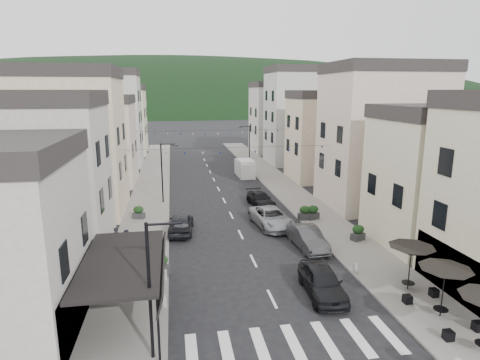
{
  "coord_description": "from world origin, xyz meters",
  "views": [
    {
      "loc": [
        -4.98,
        -13.07,
        10.95
      ],
      "look_at": [
        0.59,
        19.78,
        3.5
      ],
      "focal_mm": 30.0,
      "sensor_mm": 36.0,
      "label": 1
    }
  ],
  "objects_px": {
    "pedestrian_a": "(117,240)",
    "parked_car_d": "(261,199)",
    "parked_car_e": "(181,223)",
    "delivery_van": "(245,168)",
    "parked_car_a": "(322,281)",
    "parked_car_b": "(308,238)",
    "parked_car_c": "(271,218)",
    "pedestrian_b": "(128,243)"
  },
  "relations": [
    {
      "from": "pedestrian_a",
      "to": "parked_car_d",
      "type": "bearing_deg",
      "value": 33.3
    },
    {
      "from": "parked_car_d",
      "to": "parked_car_e",
      "type": "height_order",
      "value": "parked_car_e"
    },
    {
      "from": "parked_car_d",
      "to": "delivery_van",
      "type": "distance_m",
      "value": 13.83
    },
    {
      "from": "parked_car_e",
      "to": "parked_car_d",
      "type": "bearing_deg",
      "value": -135.15
    },
    {
      "from": "parked_car_d",
      "to": "delivery_van",
      "type": "height_order",
      "value": "delivery_van"
    },
    {
      "from": "parked_car_a",
      "to": "parked_car_b",
      "type": "height_order",
      "value": "parked_car_a"
    },
    {
      "from": "parked_car_b",
      "to": "parked_car_c",
      "type": "relative_size",
      "value": 0.84
    },
    {
      "from": "delivery_van",
      "to": "pedestrian_b",
      "type": "xyz_separation_m",
      "value": [
        -12.39,
        -24.29,
        -0.1
      ]
    },
    {
      "from": "delivery_van",
      "to": "parked_car_d",
      "type": "bearing_deg",
      "value": -95.22
    },
    {
      "from": "parked_car_b",
      "to": "parked_car_e",
      "type": "bearing_deg",
      "value": 148.19
    },
    {
      "from": "parked_car_b",
      "to": "parked_car_c",
      "type": "xyz_separation_m",
      "value": [
        -1.43,
        4.91,
        0.01
      ]
    },
    {
      "from": "parked_car_d",
      "to": "pedestrian_b",
      "type": "bearing_deg",
      "value": -145.47
    },
    {
      "from": "parked_car_c",
      "to": "pedestrian_b",
      "type": "height_order",
      "value": "pedestrian_b"
    },
    {
      "from": "parked_car_b",
      "to": "parked_car_d",
      "type": "height_order",
      "value": "parked_car_b"
    },
    {
      "from": "pedestrian_a",
      "to": "parked_car_e",
      "type": "bearing_deg",
      "value": 32.02
    },
    {
      "from": "parked_car_d",
      "to": "parked_car_a",
      "type": "bearing_deg",
      "value": -99.49
    },
    {
      "from": "parked_car_c",
      "to": "parked_car_d",
      "type": "bearing_deg",
      "value": 79.05
    },
    {
      "from": "pedestrian_b",
      "to": "parked_car_b",
      "type": "bearing_deg",
      "value": -6.07
    },
    {
      "from": "pedestrian_a",
      "to": "parked_car_a",
      "type": "bearing_deg",
      "value": -38.76
    },
    {
      "from": "parked_car_b",
      "to": "parked_car_e",
      "type": "distance_m",
      "value": 9.93
    },
    {
      "from": "parked_car_a",
      "to": "parked_car_c",
      "type": "height_order",
      "value": "parked_car_a"
    },
    {
      "from": "delivery_van",
      "to": "parked_car_b",
      "type": "bearing_deg",
      "value": -91.25
    },
    {
      "from": "parked_car_d",
      "to": "pedestrian_a",
      "type": "relative_size",
      "value": 2.59
    },
    {
      "from": "parked_car_d",
      "to": "pedestrian_a",
      "type": "bearing_deg",
      "value": -149.45
    },
    {
      "from": "parked_car_e",
      "to": "parked_car_c",
      "type": "bearing_deg",
      "value": -172.27
    },
    {
      "from": "parked_car_c",
      "to": "pedestrian_a",
      "type": "relative_size",
      "value": 3.19
    },
    {
      "from": "pedestrian_b",
      "to": "parked_car_a",
      "type": "bearing_deg",
      "value": -36.41
    },
    {
      "from": "parked_car_c",
      "to": "parked_car_e",
      "type": "height_order",
      "value": "parked_car_e"
    },
    {
      "from": "parked_car_e",
      "to": "pedestrian_a",
      "type": "xyz_separation_m",
      "value": [
        -4.44,
        -3.38,
        0.2
      ]
    },
    {
      "from": "parked_car_b",
      "to": "delivery_van",
      "type": "distance_m",
      "value": 24.81
    },
    {
      "from": "parked_car_d",
      "to": "pedestrian_b",
      "type": "distance_m",
      "value": 15.54
    },
    {
      "from": "delivery_van",
      "to": "pedestrian_b",
      "type": "distance_m",
      "value": 27.27
    },
    {
      "from": "parked_car_c",
      "to": "parked_car_e",
      "type": "xyz_separation_m",
      "value": [
        -7.35,
        -0.27,
        0.01
      ]
    },
    {
      "from": "parked_car_b",
      "to": "delivery_van",
      "type": "xyz_separation_m",
      "value": [
        -0.02,
        24.81,
        0.35
      ]
    },
    {
      "from": "parked_car_a",
      "to": "parked_car_e",
      "type": "xyz_separation_m",
      "value": [
        -7.35,
        11.19,
        -0.01
      ]
    },
    {
      "from": "parked_car_b",
      "to": "parked_car_d",
      "type": "distance_m",
      "value": 11.07
    },
    {
      "from": "parked_car_c",
      "to": "pedestrian_a",
      "type": "bearing_deg",
      "value": -169.44
    },
    {
      "from": "parked_car_c",
      "to": "parked_car_e",
      "type": "relative_size",
      "value": 1.2
    },
    {
      "from": "parked_car_c",
      "to": "parked_car_e",
      "type": "distance_m",
      "value": 7.36
    },
    {
      "from": "parked_car_d",
      "to": "delivery_van",
      "type": "bearing_deg",
      "value": 78.1
    },
    {
      "from": "parked_car_d",
      "to": "pedestrian_b",
      "type": "height_order",
      "value": "pedestrian_b"
    },
    {
      "from": "parked_car_d",
      "to": "pedestrian_b",
      "type": "relative_size",
      "value": 2.52
    }
  ]
}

